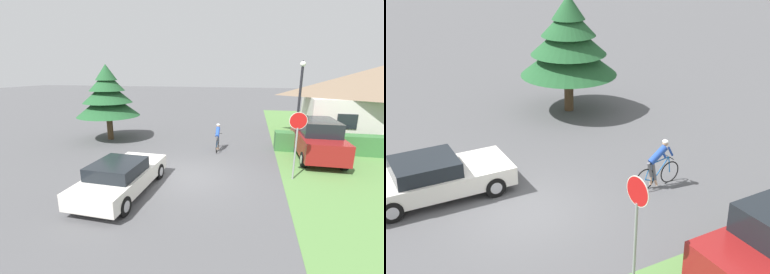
{
  "view_description": "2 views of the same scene",
  "coord_description": "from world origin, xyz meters",
  "views": [
    {
      "loc": [
        2.53,
        -10.08,
        4.44
      ],
      "look_at": [
        -0.18,
        1.55,
        1.43
      ],
      "focal_mm": 24.0,
      "sensor_mm": 36.0,
      "label": 1
    },
    {
      "loc": [
        12.52,
        -5.23,
        8.13
      ],
      "look_at": [
        -1.4,
        2.67,
        1.25
      ],
      "focal_mm": 50.0,
      "sensor_mm": 36.0,
      "label": 2
    }
  ],
  "objects": [
    {
      "name": "sedan_left_lane",
      "position": [
        -2.08,
        -1.93,
        0.64
      ],
      "size": [
        2.02,
        4.53,
        1.3
      ],
      "rotation": [
        0.0,
        0.0,
        1.55
      ],
      "color": "silver",
      "rests_on": "ground"
    },
    {
      "name": "cottage_house",
      "position": [
        10.84,
        9.71,
        2.54
      ],
      "size": [
        9.77,
        6.5,
        4.89
      ],
      "rotation": [
        0.0,
        0.0,
        -0.05
      ],
      "color": "beige",
      "rests_on": "ground"
    },
    {
      "name": "cyclist",
      "position": [
        0.71,
        4.34,
        0.74
      ],
      "size": [
        0.44,
        1.74,
        1.56
      ],
      "rotation": [
        0.0,
        0.0,
        1.62
      ],
      "color": "black",
      "rests_on": "ground"
    },
    {
      "name": "parked_suv_right",
      "position": [
        5.99,
        4.18,
        1.03
      ],
      "size": [
        2.05,
        4.89,
        2.05
      ],
      "rotation": [
        0.0,
        0.0,
        1.58
      ],
      "color": "maroon",
      "rests_on": "ground"
    },
    {
      "name": "stop_sign",
      "position": [
        4.41,
        0.84,
        2.04
      ],
      "size": [
        0.71,
        0.09,
        2.9
      ],
      "rotation": [
        0.0,
        0.0,
        3.24
      ],
      "color": "gray",
      "rests_on": "ground"
    },
    {
      "name": "street_lamp",
      "position": [
        5.05,
        4.89,
        3.02
      ],
      "size": [
        0.29,
        0.29,
        5.08
      ],
      "color": "black",
      "rests_on": "ground"
    },
    {
      "name": "conifer_tall_near",
      "position": [
        -6.75,
        5.25,
        2.91
      ],
      "size": [
        4.1,
        4.1,
        4.97
      ],
      "color": "#4C3823",
      "rests_on": "ground"
    },
    {
      "name": "ground_plane",
      "position": [
        0.0,
        0.0,
        0.0
      ],
      "size": [
        140.0,
        140.0,
        0.0
      ],
      "primitive_type": "plane",
      "color": "#515154"
    }
  ]
}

